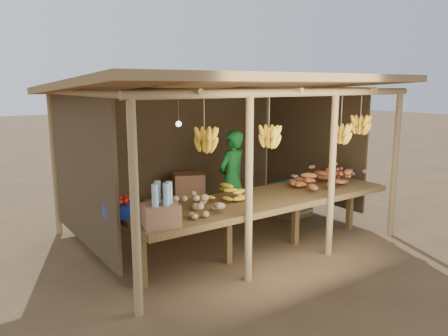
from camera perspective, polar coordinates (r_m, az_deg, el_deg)
ground at (r=6.89m, az=0.00°, el=-8.60°), size 60.00×60.00×0.00m
stall_structure at (r=6.43m, az=0.42°, el=7.48°), size 4.70×3.50×2.43m
counter at (r=5.95m, az=5.26°, el=-4.37°), size 3.90×1.05×0.80m
potato_heap at (r=5.09m, az=-4.79°, el=-4.17°), size 1.00×0.82×0.36m
sweet_potato_heap at (r=6.76m, az=12.78°, el=-0.64°), size 1.20×0.96×0.36m
onion_heap at (r=7.29m, az=16.43°, el=-0.03°), size 0.75×0.54×0.35m
banana_pile at (r=5.64m, az=-0.48°, el=-2.72°), size 0.71×0.55×0.35m
tomato_basin at (r=5.23m, az=-13.26°, el=-5.07°), size 0.42×0.42×0.22m
bottle_box at (r=4.74m, az=-8.28°, el=-5.35°), size 0.44×0.38×0.48m
vendor at (r=7.05m, az=1.05°, el=-1.46°), size 0.66×0.53×1.58m
tarp_crate at (r=7.83m, az=8.93°, el=-3.95°), size 0.71×0.63×0.76m
carton_stack at (r=7.38m, az=-5.84°, el=-4.44°), size 1.18×0.57×0.80m
burlap_sacks at (r=7.27m, az=-11.75°, el=-5.95°), size 0.72×0.38×0.51m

